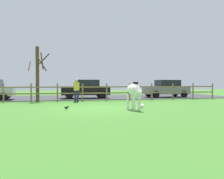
{
  "coord_description": "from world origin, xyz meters",
  "views": [
    {
      "loc": [
        -2.06,
        -12.81,
        1.39
      ],
      "look_at": [
        1.1,
        0.97,
        0.97
      ],
      "focal_mm": 38.93,
      "sensor_mm": 36.0,
      "label": 1
    }
  ],
  "objects": [
    {
      "name": "bare_tree",
      "position": [
        -3.36,
        5.35,
        2.09
      ],
      "size": [
        1.46,
        1.53,
        3.95
      ],
      "color": "#513A23",
      "rests_on": "ground_plane"
    },
    {
      "name": "paddock_fence",
      "position": [
        -0.19,
        5.0,
        0.74
      ],
      "size": [
        21.73,
        0.11,
        1.31
      ],
      "color": "olive",
      "rests_on": "ground_plane"
    },
    {
      "name": "parked_car_black",
      "position": [
        0.35,
        7.64,
        0.84
      ],
      "size": [
        4.02,
        1.93,
        1.56
      ],
      "color": "black",
      "rests_on": "parking_asphalt"
    },
    {
      "name": "parking_asphalt",
      "position": [
        0.0,
        9.3,
        0.03
      ],
      "size": [
        28.0,
        7.4,
        0.05
      ],
      "primitive_type": "cube",
      "color": "#38383D",
      "rests_on": "ground_plane"
    },
    {
      "name": "ground_plane",
      "position": [
        0.0,
        0.0,
        0.0
      ],
      "size": [
        60.0,
        60.0,
        0.0
      ],
      "primitive_type": "plane",
      "color": "#3D7528"
    },
    {
      "name": "zebra",
      "position": [
        1.74,
        -1.2,
        0.93
      ],
      "size": [
        0.6,
        1.94,
        1.41
      ],
      "color": "white",
      "rests_on": "ground_plane"
    },
    {
      "name": "visitor_near_fence",
      "position": [
        -0.69,
        4.33,
        0.91
      ],
      "size": [
        0.39,
        0.27,
        1.64
      ],
      "color": "#232847",
      "rests_on": "ground_plane"
    },
    {
      "name": "crow_on_grass",
      "position": [
        -1.58,
        -0.51,
        0.13
      ],
      "size": [
        0.22,
        0.1,
        0.2
      ],
      "color": "black",
      "rests_on": "ground_plane"
    },
    {
      "name": "parked_car_grey",
      "position": [
        7.71,
        7.61,
        0.84
      ],
      "size": [
        4.01,
        1.91,
        1.56
      ],
      "color": "slate",
      "rests_on": "parking_asphalt"
    }
  ]
}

